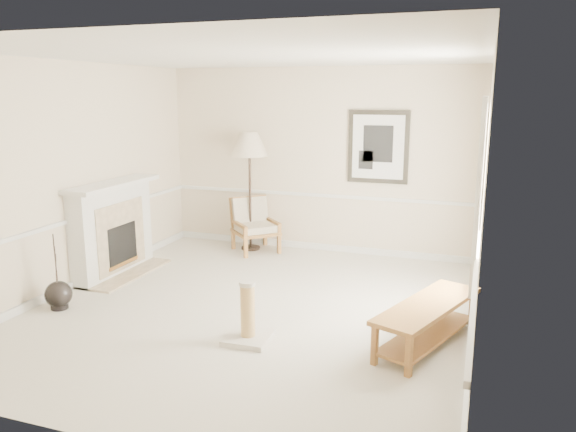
# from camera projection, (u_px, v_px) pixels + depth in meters

# --- Properties ---
(ground) EXTENTS (5.50, 5.50, 0.00)m
(ground) POSITION_uv_depth(u_px,v_px,m) (252.00, 309.00, 6.65)
(ground) COLOR silver
(ground) RESTS_ON ground
(room) EXTENTS (5.04, 5.54, 2.92)m
(room) POSITION_uv_depth(u_px,v_px,m) (263.00, 151.00, 6.28)
(room) COLOR beige
(room) RESTS_ON ground
(fireplace) EXTENTS (0.64, 1.64, 1.31)m
(fireplace) POSITION_uv_depth(u_px,v_px,m) (113.00, 229.00, 7.82)
(fireplace) COLOR white
(fireplace) RESTS_ON ground
(floor_vase) EXTENTS (0.32, 0.32, 0.92)m
(floor_vase) POSITION_uv_depth(u_px,v_px,m) (59.00, 295.00, 6.62)
(floor_vase) COLOR black
(floor_vase) RESTS_ON ground
(armchair) EXTENTS (0.94, 0.94, 0.85)m
(armchair) POSITION_uv_depth(u_px,v_px,m) (253.00, 222.00, 9.04)
(armchair) COLOR brown
(armchair) RESTS_ON ground
(floor_lamp) EXTENTS (0.65, 0.65, 1.90)m
(floor_lamp) POSITION_uv_depth(u_px,v_px,m) (249.00, 147.00, 8.84)
(floor_lamp) COLOR black
(floor_lamp) RESTS_ON ground
(bench) EXTENTS (0.99, 1.62, 0.44)m
(bench) POSITION_uv_depth(u_px,v_px,m) (427.00, 317.00, 5.64)
(bench) COLOR brown
(bench) RESTS_ON ground
(scratching_post) EXTENTS (0.47, 0.47, 0.64)m
(scratching_post) POSITION_uv_depth(u_px,v_px,m) (248.00, 322.00, 5.75)
(scratching_post) COLOR white
(scratching_post) RESTS_ON ground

